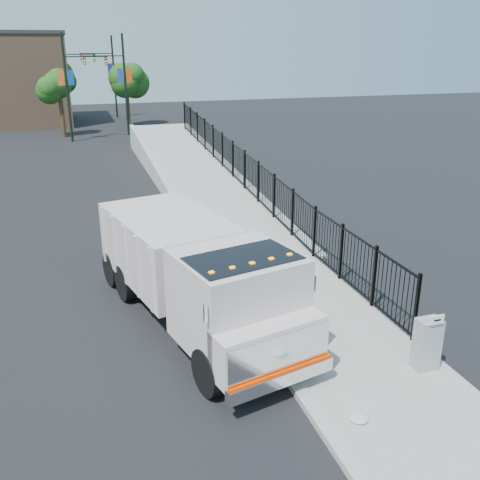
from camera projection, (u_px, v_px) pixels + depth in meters
name	position (u px, v px, depth m)	size (l,w,h in m)	color
ground	(255.00, 328.00, 14.42)	(120.00, 120.00, 0.00)	black
sidewalk	(355.00, 353.00, 13.14)	(3.55, 12.00, 0.12)	#9E998E
curb	(282.00, 365.00, 12.60)	(0.30, 12.00, 0.16)	#ADAAA3
ramp	(198.00, 183.00, 29.35)	(3.95, 24.00, 1.70)	#9E998E
iron_fence	(245.00, 182.00, 25.85)	(0.10, 28.00, 1.80)	black
truck	(197.00, 271.00, 14.01)	(4.46, 8.64, 2.83)	black
worker	(298.00, 323.00, 12.43)	(0.70, 0.46, 1.93)	maroon
utility_cabinet	(427.00, 344.00, 12.23)	(0.55, 0.40, 1.25)	gray
arrow_sign	(437.00, 320.00, 11.77)	(0.35, 0.04, 0.22)	white
debris	(359.00, 418.00, 10.68)	(0.38, 0.38, 0.10)	silver
light_pole_0	(71.00, 84.00, 40.43)	(3.77, 0.22, 8.00)	black
light_pole_1	(121.00, 81.00, 43.33)	(3.77, 0.22, 8.00)	black
light_pole_2	(65.00, 77.00, 48.83)	(3.77, 0.22, 8.00)	black
light_pole_3	(111.00, 74.00, 53.95)	(3.77, 0.22, 8.00)	black
tree_0	(59.00, 88.00, 42.49)	(2.30, 2.30, 5.15)	#382314
tree_1	(126.00, 82.00, 48.43)	(2.56, 2.56, 5.28)	#382314
tree_2	(60.00, 78.00, 54.33)	(2.84, 2.84, 5.42)	#382314
building	(13.00, 80.00, 49.96)	(10.00, 10.00, 8.00)	#8C664C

